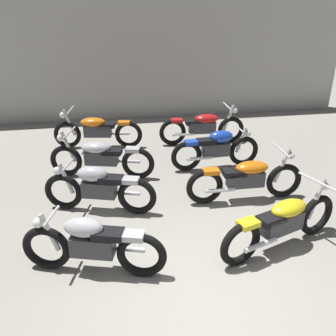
{
  "coord_description": "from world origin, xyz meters",
  "views": [
    {
      "loc": [
        -1.01,
        -3.24,
        3.4
      ],
      "look_at": [
        0.0,
        2.7,
        0.55
      ],
      "focal_mm": 38.88,
      "sensor_mm": 36.0,
      "label": 1
    }
  ],
  "objects_px": {
    "motorcycle_right_row_3": "(203,127)",
    "motorcycle_left_row_0": "(92,244)",
    "motorcycle_right_row_1": "(246,178)",
    "motorcycle_right_row_2": "(216,148)",
    "motorcycle_right_row_0": "(283,222)",
    "motorcycle_left_row_1": "(99,188)",
    "motorcycle_left_row_2": "(101,157)",
    "motorcycle_left_row_3": "(97,130)"
  },
  "relations": [
    {
      "from": "motorcycle_right_row_3",
      "to": "motorcycle_left_row_0",
      "type": "bearing_deg",
      "value": -121.02
    },
    {
      "from": "motorcycle_right_row_1",
      "to": "motorcycle_right_row_2",
      "type": "height_order",
      "value": "motorcycle_right_row_1"
    },
    {
      "from": "motorcycle_right_row_0",
      "to": "motorcycle_right_row_3",
      "type": "xyz_separation_m",
      "value": [
        -0.07,
        4.32,
        0.0
      ]
    },
    {
      "from": "motorcycle_right_row_0",
      "to": "motorcycle_right_row_2",
      "type": "bearing_deg",
      "value": 92.94
    },
    {
      "from": "motorcycle_right_row_1",
      "to": "motorcycle_left_row_1",
      "type": "bearing_deg",
      "value": 178.63
    },
    {
      "from": "motorcycle_right_row_1",
      "to": "motorcycle_right_row_2",
      "type": "distance_m",
      "value": 1.45
    },
    {
      "from": "motorcycle_left_row_0",
      "to": "motorcycle_left_row_1",
      "type": "relative_size",
      "value": 1.0
    },
    {
      "from": "motorcycle_left_row_2",
      "to": "motorcycle_right_row_2",
      "type": "height_order",
      "value": "motorcycle_left_row_2"
    },
    {
      "from": "motorcycle_left_row_3",
      "to": "motorcycle_right_row_2",
      "type": "relative_size",
      "value": 1.09
    },
    {
      "from": "motorcycle_left_row_2",
      "to": "motorcycle_left_row_3",
      "type": "relative_size",
      "value": 0.98
    },
    {
      "from": "motorcycle_right_row_1",
      "to": "motorcycle_right_row_3",
      "type": "bearing_deg",
      "value": 90.98
    },
    {
      "from": "motorcycle_right_row_0",
      "to": "motorcycle_left_row_1",
      "type": "bearing_deg",
      "value": 150.55
    },
    {
      "from": "motorcycle_left_row_0",
      "to": "motorcycle_right_row_2",
      "type": "xyz_separation_m",
      "value": [
        2.57,
        2.94,
        0.0
      ]
    },
    {
      "from": "motorcycle_left_row_1",
      "to": "motorcycle_right_row_1",
      "type": "relative_size",
      "value": 0.88
    },
    {
      "from": "motorcycle_left_row_3",
      "to": "motorcycle_right_row_3",
      "type": "distance_m",
      "value": 2.62
    },
    {
      "from": "motorcycle_left_row_0",
      "to": "motorcycle_left_row_3",
      "type": "relative_size",
      "value": 0.89
    },
    {
      "from": "motorcycle_right_row_2",
      "to": "motorcycle_left_row_3",
      "type": "bearing_deg",
      "value": 147.11
    },
    {
      "from": "motorcycle_left_row_0",
      "to": "motorcycle_left_row_2",
      "type": "bearing_deg",
      "value": 87.61
    },
    {
      "from": "motorcycle_right_row_3",
      "to": "motorcycle_right_row_2",
      "type": "bearing_deg",
      "value": -93.17
    },
    {
      "from": "motorcycle_left_row_2",
      "to": "motorcycle_right_row_3",
      "type": "xyz_separation_m",
      "value": [
        2.53,
        1.5,
        0.0
      ]
    },
    {
      "from": "motorcycle_left_row_1",
      "to": "motorcycle_left_row_2",
      "type": "bearing_deg",
      "value": 88.39
    },
    {
      "from": "motorcycle_left_row_1",
      "to": "motorcycle_right_row_3",
      "type": "distance_m",
      "value": 3.83
    },
    {
      "from": "motorcycle_right_row_1",
      "to": "motorcycle_right_row_3",
      "type": "xyz_separation_m",
      "value": [
        -0.05,
        2.9,
        0.0
      ]
    },
    {
      "from": "motorcycle_right_row_0",
      "to": "motorcycle_right_row_2",
      "type": "xyz_separation_m",
      "value": [
        -0.15,
        2.86,
        0.01
      ]
    },
    {
      "from": "motorcycle_right_row_2",
      "to": "motorcycle_right_row_3",
      "type": "bearing_deg",
      "value": 86.83
    },
    {
      "from": "motorcycle_left_row_2",
      "to": "motorcycle_right_row_1",
      "type": "distance_m",
      "value": 2.93
    },
    {
      "from": "motorcycle_right_row_0",
      "to": "motorcycle_left_row_3",
      "type": "bearing_deg",
      "value": 120.75
    },
    {
      "from": "motorcycle_left_row_1",
      "to": "motorcycle_right_row_0",
      "type": "xyz_separation_m",
      "value": [
        2.63,
        -1.48,
        -0.01
      ]
    },
    {
      "from": "motorcycle_left_row_2",
      "to": "motorcycle_right_row_0",
      "type": "xyz_separation_m",
      "value": [
        2.59,
        -2.83,
        0.0
      ]
    },
    {
      "from": "motorcycle_left_row_0",
      "to": "motorcycle_left_row_2",
      "type": "xyz_separation_m",
      "value": [
        0.12,
        2.91,
        -0.01
      ]
    },
    {
      "from": "motorcycle_left_row_1",
      "to": "motorcycle_left_row_0",
      "type": "bearing_deg",
      "value": -93.06
    },
    {
      "from": "motorcycle_left_row_0",
      "to": "motorcycle_left_row_3",
      "type": "distance_m",
      "value": 4.58
    },
    {
      "from": "motorcycle_left_row_3",
      "to": "motorcycle_right_row_2",
      "type": "distance_m",
      "value": 3.01
    },
    {
      "from": "motorcycle_left_row_3",
      "to": "motorcycle_right_row_2",
      "type": "xyz_separation_m",
      "value": [
        2.53,
        -1.64,
        0.01
      ]
    },
    {
      "from": "motorcycle_right_row_1",
      "to": "motorcycle_left_row_0",
      "type": "bearing_deg",
      "value": -150.92
    },
    {
      "from": "motorcycle_left_row_1",
      "to": "motorcycle_left_row_2",
      "type": "xyz_separation_m",
      "value": [
        0.04,
        1.34,
        -0.01
      ]
    },
    {
      "from": "motorcycle_left_row_0",
      "to": "motorcycle_left_row_3",
      "type": "height_order",
      "value": "motorcycle_left_row_3"
    },
    {
      "from": "motorcycle_left_row_2",
      "to": "motorcycle_right_row_0",
      "type": "height_order",
      "value": "same"
    },
    {
      "from": "motorcycle_left_row_3",
      "to": "motorcycle_right_row_3",
      "type": "height_order",
      "value": "same"
    },
    {
      "from": "motorcycle_right_row_2",
      "to": "motorcycle_left_row_1",
      "type": "bearing_deg",
      "value": -150.95
    },
    {
      "from": "motorcycle_right_row_1",
      "to": "motorcycle_right_row_3",
      "type": "distance_m",
      "value": 2.9
    },
    {
      "from": "motorcycle_left_row_1",
      "to": "motorcycle_left_row_3",
      "type": "relative_size",
      "value": 0.89
    }
  ]
}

